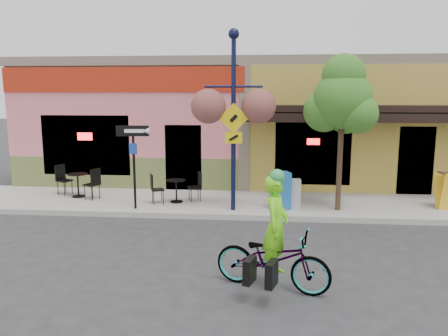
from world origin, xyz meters
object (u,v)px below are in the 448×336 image
object	(u,v)px
street_tree	(341,133)
cyclist_rider	(276,240)
one_way_sign	(134,168)
bicycle	(272,259)
newspaper_box_blue	(281,191)
lamp_post	(233,122)
newspaper_box_grey	(294,194)
building	(273,120)

from	to	relation	value
street_tree	cyclist_rider	bearing A→B (deg)	-111.02
cyclist_rider	street_tree	world-z (taller)	street_tree
one_way_sign	bicycle	bearing A→B (deg)	-56.62
one_way_sign	newspaper_box_blue	size ratio (longest dim) A/B	2.25
lamp_post	newspaper_box_grey	xyz separation A→B (m)	(1.66, 0.35, -2.01)
bicycle	lamp_post	bearing A→B (deg)	29.86
one_way_sign	newspaper_box_blue	distance (m)	4.09
bicycle	newspaper_box_blue	world-z (taller)	newspaper_box_blue
newspaper_box_blue	building	bearing A→B (deg)	73.81
street_tree	lamp_post	bearing A→B (deg)	-174.97
one_way_sign	street_tree	bearing A→B (deg)	-2.90
lamp_post	newspaper_box_blue	distance (m)	2.32
lamp_post	one_way_sign	size ratio (longest dim) A/B	2.09
cyclist_rider	one_way_sign	xyz separation A→B (m)	(-3.75, 4.42, 0.44)
bicycle	cyclist_rider	xyz separation A→B (m)	(0.05, -0.00, 0.33)
bicycle	street_tree	xyz separation A→B (m)	(1.89, 4.78, 1.74)
lamp_post	newspaper_box_grey	size ratio (longest dim) A/B	5.95
bicycle	street_tree	world-z (taller)	street_tree
building	cyclist_rider	world-z (taller)	building
bicycle	newspaper_box_grey	distance (m)	4.92
one_way_sign	newspaper_box_grey	xyz separation A→B (m)	(4.38, 0.45, -0.75)
building	street_tree	bearing A→B (deg)	-74.92
bicycle	cyclist_rider	size ratio (longest dim) A/B	1.17
building	bicycle	bearing A→B (deg)	-91.06
building	street_tree	distance (m)	6.46
building	one_way_sign	distance (m)	7.72
bicycle	lamp_post	size ratio (longest dim) A/B	0.42
lamp_post	one_way_sign	xyz separation A→B (m)	(-2.72, -0.11, -1.26)
cyclist_rider	one_way_sign	world-z (taller)	one_way_sign
cyclist_rider	one_way_sign	size ratio (longest dim) A/B	0.75
building	cyclist_rider	distance (m)	11.10
cyclist_rider	street_tree	distance (m)	5.31
newspaper_box_blue	cyclist_rider	bearing A→B (deg)	-110.56
bicycle	cyclist_rider	distance (m)	0.34
one_way_sign	building	bearing A→B (deg)	52.80
bicycle	lamp_post	xyz separation A→B (m)	(-0.98, 4.53, 2.04)
building	newspaper_box_grey	world-z (taller)	building
lamp_post	bicycle	bearing A→B (deg)	-84.21
lamp_post	street_tree	distance (m)	2.89
building	lamp_post	bearing A→B (deg)	-100.36
cyclist_rider	newspaper_box_grey	xyz separation A→B (m)	(0.63, 4.87, -0.31)
building	bicycle	size ratio (longest dim) A/B	9.02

